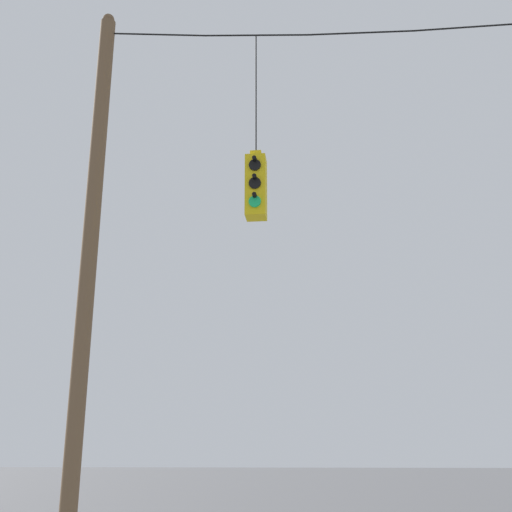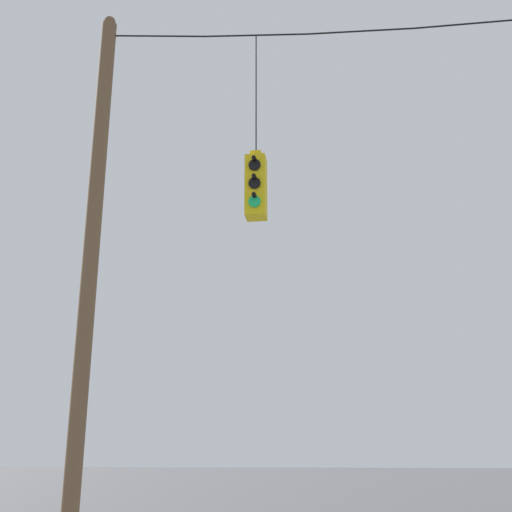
% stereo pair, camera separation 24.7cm
% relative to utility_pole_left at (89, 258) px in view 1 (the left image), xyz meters
% --- Properties ---
extents(utility_pole_left, '(0.27, 0.27, 9.60)m').
position_rel_utility_pole_left_xyz_m(utility_pole_left, '(0.00, 0.00, 0.00)').
color(utility_pole_left, brown).
rests_on(utility_pole_left, ground_plane).
extents(span_wire, '(13.05, 0.03, 0.43)m').
position_rel_utility_pole_left_xyz_m(span_wire, '(6.53, 0.00, 4.13)').
color(span_wire, black).
extents(traffic_light_near_left_pole, '(0.34, 0.58, 3.53)m').
position_rel_utility_pole_left_xyz_m(traffic_light_near_left_pole, '(2.80, 0.00, 1.17)').
color(traffic_light_near_left_pole, yellow).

